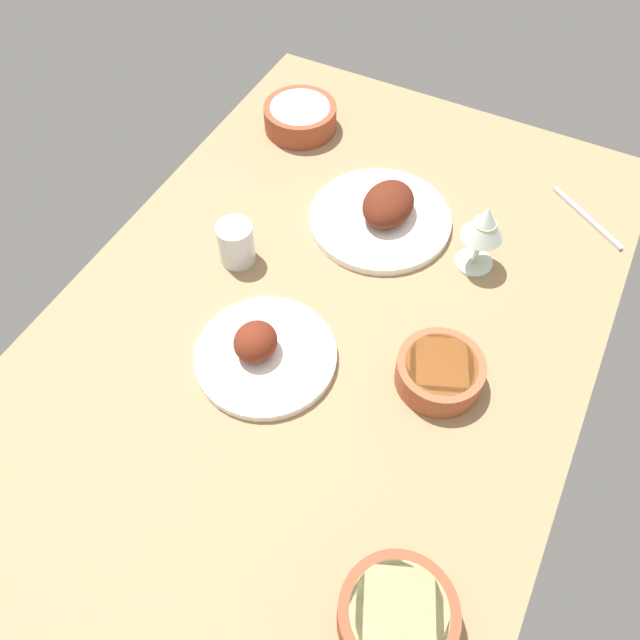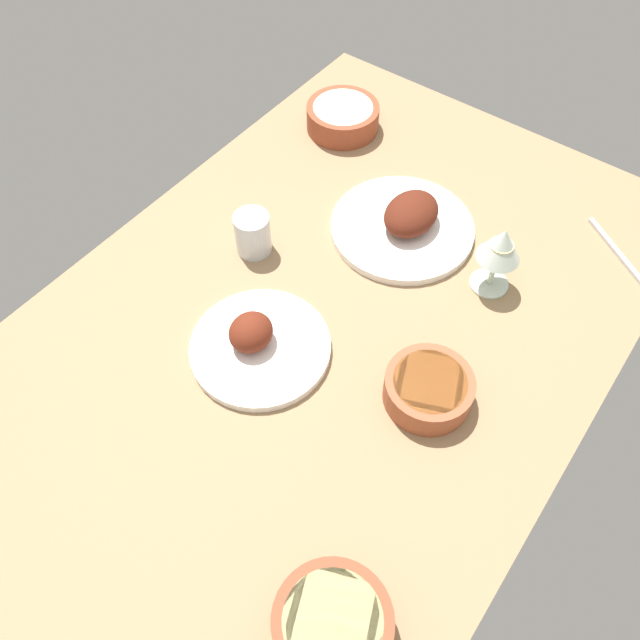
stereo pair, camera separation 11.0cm
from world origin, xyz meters
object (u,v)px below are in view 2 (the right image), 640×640
object	(u,v)px
water_tumbler	(253,233)
plate_far_side	(405,222)
plate_center_main	(258,344)
wine_glass	(501,248)
bowl_potatoes	(332,625)
bowl_cream	(343,117)
fork_loose	(618,253)
bowl_soup	(428,388)

from	to	relation	value
water_tumbler	plate_far_side	bearing A→B (deg)	-43.64
plate_center_main	water_tumbler	world-z (taller)	water_tumbler
plate_center_main	wine_glass	distance (cm)	44.05
bowl_potatoes	water_tumbler	world-z (taller)	water_tumbler
plate_far_side	water_tumbler	distance (cm)	29.01
bowl_cream	bowl_potatoes	bearing A→B (deg)	-145.04
bowl_cream	wine_glass	world-z (taller)	wine_glass
bowl_potatoes	fork_loose	size ratio (longest dim) A/B	0.81
plate_far_side	bowl_potatoes	size ratio (longest dim) A/B	1.81
bowl_soup	bowl_potatoes	bearing A→B (deg)	-167.43
plate_far_side	bowl_potatoes	bearing A→B (deg)	-154.76
plate_center_main	bowl_potatoes	distance (cm)	45.11
bowl_soup	water_tumbler	distance (cm)	43.42
bowl_soup	bowl_potatoes	distance (cm)	37.64
fork_loose	bowl_soup	bearing A→B (deg)	-71.08
plate_center_main	wine_glass	size ratio (longest dim) A/B	1.69
plate_center_main	wine_glass	world-z (taller)	wine_glass
bowl_potatoes	water_tumbler	bearing A→B (deg)	48.77
water_tumbler	fork_loose	distance (cm)	68.42
bowl_soup	bowl_potatoes	world-z (taller)	bowl_potatoes
plate_center_main	fork_loose	world-z (taller)	plate_center_main
bowl_soup	fork_loose	size ratio (longest dim) A/B	0.75
bowl_potatoes	wine_glass	size ratio (longest dim) A/B	1.09
water_tumbler	fork_loose	bearing A→B (deg)	-54.44
bowl_soup	fork_loose	xyz separation A→B (cm)	(47.58, -12.89, -2.42)
bowl_soup	wine_glass	size ratio (longest dim) A/B	1.01
bowl_potatoes	water_tumbler	xyz separation A→B (cm)	(44.58, 50.87, 0.65)
bowl_potatoes	fork_loose	xyz separation A→B (cm)	(84.31, -4.70, -3.10)
bowl_cream	plate_center_main	bearing A→B (deg)	-157.78
plate_far_side	water_tumbler	size ratio (longest dim) A/B	3.32
water_tumbler	bowl_soup	bearing A→B (deg)	-100.42
wine_glass	water_tumbler	world-z (taller)	wine_glass
wine_glass	fork_loose	distance (cm)	27.97
plate_center_main	bowl_soup	world-z (taller)	plate_center_main
plate_center_main	bowl_cream	distance (cm)	60.48
bowl_soup	bowl_cream	xyz separation A→B (cm)	(46.89, 50.28, 0.19)
bowl_cream	fork_loose	bearing A→B (deg)	-89.37
plate_center_main	bowl_cream	bearing A→B (deg)	22.22
bowl_soup	fork_loose	distance (cm)	49.35
plate_center_main	fork_loose	size ratio (longest dim) A/B	1.26
bowl_potatoes	plate_center_main	bearing A→B (deg)	52.18
plate_center_main	bowl_potatoes	size ratio (longest dim) A/B	1.56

